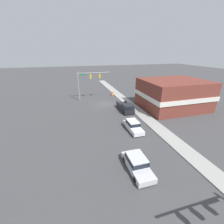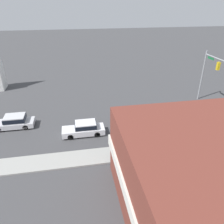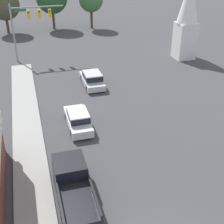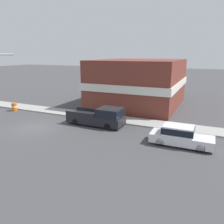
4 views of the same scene
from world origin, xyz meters
TOP-DOWN VIEW (x-y plane):
  - ground_plane at (0.00, 0.00)m, footprint 200.00×200.00m
  - sidewalk_curb at (-5.70, 0.00)m, footprint 2.40×60.00m
  - near_signal_assembly at (3.04, -4.57)m, footprint 8.22×0.49m
  - car_lead at (-1.45, 13.46)m, footprint 1.75×4.75m
  - car_oncoming at (1.64, 21.62)m, footprint 1.94×4.82m
  - pickup_truck_parked at (-3.25, 5.60)m, footprint 2.10×5.74m
  - corner_brick_building at (-14.01, 6.15)m, footprint 13.52×11.03m

SIDE VIEW (x-z plane):
  - ground_plane at x=0.00m, z-range 0.00..0.00m
  - sidewalk_curb at x=-5.70m, z-range 0.00..0.14m
  - car_oncoming at x=1.64m, z-range 0.03..1.57m
  - car_lead at x=-1.45m, z-range 0.03..1.60m
  - pickup_truck_parked at x=-3.25m, z-range -0.01..1.85m
  - corner_brick_building at x=-14.01m, z-range -0.01..6.17m
  - near_signal_assembly at x=3.04m, z-range 1.69..9.07m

